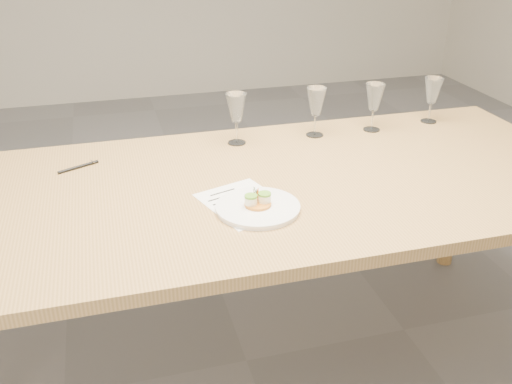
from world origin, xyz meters
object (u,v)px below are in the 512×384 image
object	(u,v)px
ballpoint_pen	(79,167)
wine_glass_0	(236,109)
wine_glass_2	(374,98)
wine_glass_3	(433,91)
recipe_sheet	(244,203)
dinner_plate	(258,207)
wine_glass_1	(316,102)
dining_table	(245,202)

from	to	relation	value
ballpoint_pen	wine_glass_0	xyz separation A→B (m)	(0.58, 0.08, 0.13)
wine_glass_2	wine_glass_3	distance (m)	0.27
recipe_sheet	wine_glass_2	xyz separation A→B (m)	(0.65, 0.47, 0.13)
recipe_sheet	wine_glass_0	world-z (taller)	wine_glass_0
wine_glass_0	wine_glass_2	xyz separation A→B (m)	(0.55, -0.01, -0.00)
dinner_plate	wine_glass_1	size ratio (longest dim) A/B	1.31
recipe_sheet	ballpoint_pen	xyz separation A→B (m)	(-0.48, 0.40, 0.00)
dinner_plate	ballpoint_pen	world-z (taller)	dinner_plate
dining_table	recipe_sheet	bearing A→B (deg)	-104.90
dining_table	wine_glass_2	xyz separation A→B (m)	(0.61, 0.34, 0.20)
ballpoint_pen	wine_glass_2	bearing A→B (deg)	-22.22
ballpoint_pen	wine_glass_0	size ratio (longest dim) A/B	0.71
wine_glass_1	wine_glass_2	size ratio (longest dim) A/B	1.01
wine_glass_1	wine_glass_2	world-z (taller)	wine_glass_1
wine_glass_0	wine_glass_3	world-z (taller)	wine_glass_0
ballpoint_pen	wine_glass_1	size ratio (longest dim) A/B	0.71
dinner_plate	wine_glass_1	bearing A→B (deg)	54.58
dining_table	wine_glass_0	xyz separation A→B (m)	(0.06, 0.35, 0.20)
recipe_sheet	ballpoint_pen	distance (m)	0.63
wine_glass_3	ballpoint_pen	bearing A→B (deg)	-175.79
wine_glass_1	wine_glass_3	world-z (taller)	wine_glass_1
dining_table	wine_glass_2	distance (m)	0.73
recipe_sheet	ballpoint_pen	size ratio (longest dim) A/B	2.38
dining_table	wine_glass_3	xyz separation A→B (m)	(0.88, 0.37, 0.20)
wine_glass_1	wine_glass_3	xyz separation A→B (m)	(0.51, 0.02, -0.00)
wine_glass_3	dining_table	bearing A→B (deg)	-157.23
recipe_sheet	wine_glass_1	bearing A→B (deg)	31.27
dining_table	dinner_plate	size ratio (longest dim) A/B	9.62
dining_table	wine_glass_2	bearing A→B (deg)	29.32
dining_table	ballpoint_pen	size ratio (longest dim) A/B	17.64
dinner_plate	wine_glass_3	distance (m)	1.06
dinner_plate	wine_glass_0	size ratio (longest dim) A/B	1.29
wine_glass_0	wine_glass_1	distance (m)	0.31
wine_glass_2	wine_glass_1	bearing A→B (deg)	179.02
recipe_sheet	wine_glass_2	size ratio (longest dim) A/B	1.72
wine_glass_0	wine_glass_3	distance (m)	0.83
dining_table	wine_glass_2	world-z (taller)	wine_glass_2
dinner_plate	wine_glass_2	distance (m)	0.82
dinner_plate	wine_glass_3	xyz separation A→B (m)	(0.89, 0.56, 0.12)
recipe_sheet	wine_glass_0	size ratio (longest dim) A/B	1.68
dinner_plate	ballpoint_pen	bearing A→B (deg)	138.40
recipe_sheet	wine_glass_3	xyz separation A→B (m)	(0.92, 0.50, 0.13)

